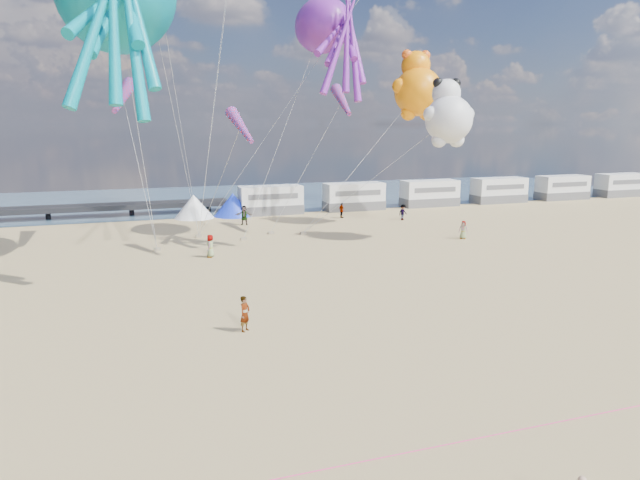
% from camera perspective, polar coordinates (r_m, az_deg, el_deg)
% --- Properties ---
extents(ground, '(120.00, 120.00, 0.00)m').
position_cam_1_polar(ground, '(22.22, 5.15, -13.50)').
color(ground, tan).
rests_on(ground, ground).
extents(water, '(120.00, 120.00, 0.00)m').
position_cam_1_polar(water, '(74.42, -12.24, 4.03)').
color(water, '#37536A').
rests_on(water, ground).
extents(motorhome_0, '(6.60, 2.50, 3.00)m').
position_cam_1_polar(motorhome_0, '(60.60, -4.97, 4.00)').
color(motorhome_0, silver).
rests_on(motorhome_0, ground).
extents(motorhome_1, '(6.60, 2.50, 3.00)m').
position_cam_1_polar(motorhome_1, '(63.51, 3.41, 4.37)').
color(motorhome_1, silver).
rests_on(motorhome_1, ground).
extents(motorhome_2, '(6.60, 2.50, 3.00)m').
position_cam_1_polar(motorhome_2, '(67.65, 10.91, 4.62)').
color(motorhome_2, silver).
rests_on(motorhome_2, ground).
extents(motorhome_3, '(6.60, 2.50, 3.00)m').
position_cam_1_polar(motorhome_3, '(72.79, 17.45, 4.77)').
color(motorhome_3, silver).
rests_on(motorhome_3, ground).
extents(motorhome_4, '(6.60, 2.50, 3.00)m').
position_cam_1_polar(motorhome_4, '(78.75, 23.07, 4.85)').
color(motorhome_4, silver).
rests_on(motorhome_4, ground).
extents(motorhome_5, '(6.60, 2.50, 3.00)m').
position_cam_1_polar(motorhome_5, '(85.35, 27.86, 4.89)').
color(motorhome_5, silver).
rests_on(motorhome_5, ground).
extents(tent_white, '(4.00, 4.00, 2.40)m').
position_cam_1_polar(tent_white, '(59.27, -12.50, 3.31)').
color(tent_white, white).
rests_on(tent_white, ground).
extents(tent_blue, '(4.00, 4.00, 2.40)m').
position_cam_1_polar(tent_blue, '(59.83, -8.69, 3.52)').
color(tent_blue, '#1933CC').
rests_on(tent_blue, ground).
extents(rope_line, '(34.00, 0.03, 0.03)m').
position_cam_1_polar(rope_line, '(18.30, 11.87, -19.51)').
color(rope_line, '#F2338C').
rests_on(rope_line, ground).
extents(standing_person, '(0.72, 0.71, 1.67)m').
position_cam_1_polar(standing_person, '(26.60, -7.52, -7.32)').
color(standing_person, tan).
rests_on(standing_person, ground).
extents(beachgoer_0, '(0.66, 0.64, 1.52)m').
position_cam_1_polar(beachgoer_0, '(48.83, 14.14, 0.99)').
color(beachgoer_0, '#7F6659').
rests_on(beachgoer_0, ground).
extents(beachgoer_2, '(0.91, 0.81, 1.56)m').
position_cam_1_polar(beachgoer_2, '(57.27, 8.29, 2.76)').
color(beachgoer_2, '#7F6659').
rests_on(beachgoer_2, ground).
extents(beachgoer_3, '(0.75, 1.09, 1.54)m').
position_cam_1_polar(beachgoer_3, '(58.11, 2.18, 2.99)').
color(beachgoer_3, '#7F6659').
rests_on(beachgoer_3, ground).
extents(beachgoer_4, '(1.16, 0.76, 1.83)m').
position_cam_1_polar(beachgoer_4, '(54.46, -7.59, 2.47)').
color(beachgoer_4, '#7F6659').
rests_on(beachgoer_4, ground).
extents(beachgoer_6, '(0.61, 0.71, 1.64)m').
position_cam_1_polar(beachgoer_6, '(41.52, -10.90, -0.59)').
color(beachgoer_6, '#7F6659').
rests_on(beachgoer_6, ground).
extents(sandbag_a, '(0.50, 0.35, 0.22)m').
position_cam_1_polar(sandbag_a, '(44.64, -15.96, -0.92)').
color(sandbag_a, gray).
rests_on(sandbag_a, ground).
extents(sandbag_b, '(0.50, 0.35, 0.22)m').
position_cam_1_polar(sandbag_b, '(47.27, -7.65, 0.10)').
color(sandbag_b, gray).
rests_on(sandbag_b, ground).
extents(sandbag_c, '(0.50, 0.35, 0.22)m').
position_cam_1_polar(sandbag_c, '(49.33, -1.69, 0.68)').
color(sandbag_c, gray).
rests_on(sandbag_c, ground).
extents(sandbag_d, '(0.50, 0.35, 0.22)m').
position_cam_1_polar(sandbag_d, '(49.74, -4.93, 0.73)').
color(sandbag_d, gray).
rests_on(sandbag_d, ground).
extents(sandbag_e, '(0.50, 0.35, 0.22)m').
position_cam_1_polar(sandbag_e, '(49.13, -12.02, 0.38)').
color(sandbag_e, gray).
rests_on(sandbag_e, ground).
extents(kite_octopus_purple, '(7.43, 10.07, 10.58)m').
position_cam_1_polar(kite_octopus_purple, '(47.67, 0.26, 20.65)').
color(kite_octopus_purple, '#772099').
extents(kite_panda, '(5.84, 5.71, 6.32)m').
position_cam_1_polar(kite_panda, '(46.49, 12.76, 11.69)').
color(kite_panda, silver).
extents(kite_teddy_orange, '(5.74, 5.46, 7.38)m').
position_cam_1_polar(kite_teddy_orange, '(53.60, 9.79, 14.39)').
color(kite_teddy_orange, orange).
extents(windsock_left, '(2.39, 6.72, 6.63)m').
position_cam_1_polar(windsock_left, '(46.50, -19.12, 13.40)').
color(windsock_left, red).
extents(windsock_mid, '(1.67, 5.38, 5.30)m').
position_cam_1_polar(windsock_mid, '(49.39, 2.24, 13.71)').
color(windsock_mid, red).
extents(windsock_right, '(1.63, 4.39, 4.30)m').
position_cam_1_polar(windsock_right, '(40.69, -7.91, 11.19)').
color(windsock_right, red).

